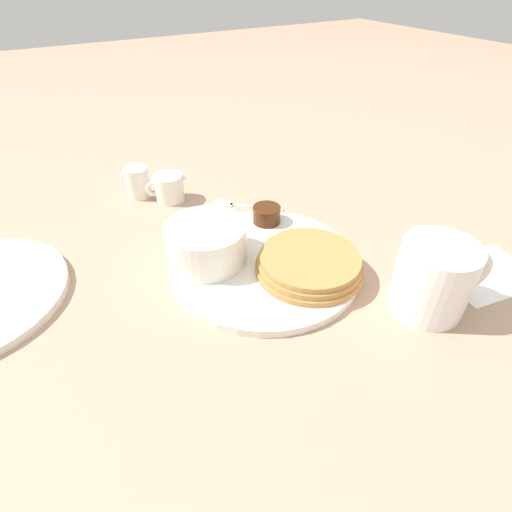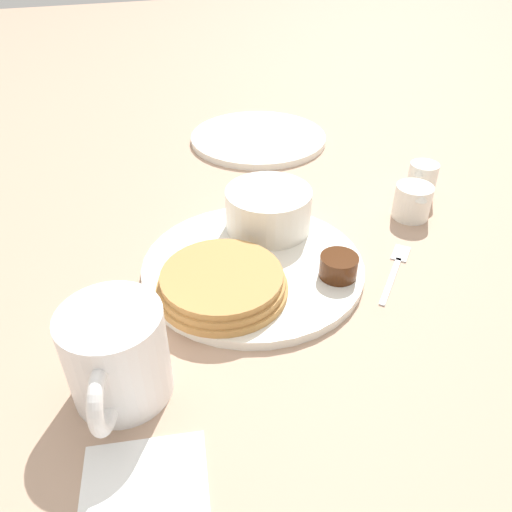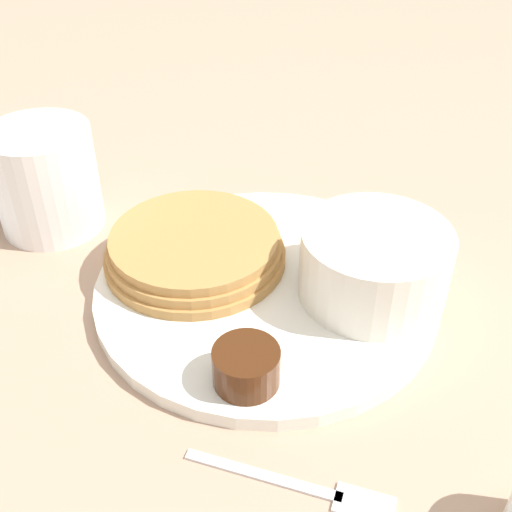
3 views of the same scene
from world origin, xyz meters
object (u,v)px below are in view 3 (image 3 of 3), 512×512
Objects in this scene: bowl at (375,261)px; fork at (313,489)px; plate at (266,288)px; coffee_mug at (42,179)px.

bowl is 1.11× the size of fork.
bowl is at bearing 147.09° from plate.
bowl is at bearing 133.36° from coffee_mug.
plate is at bearing 128.31° from coffee_mug.
bowl reaches higher than plate.
coffee_mug reaches higher than bowl.
bowl is 0.31m from coffee_mug.
plate is 0.09m from bowl.
coffee_mug is at bearing -46.64° from bowl.
plate is 0.23m from coffee_mug.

